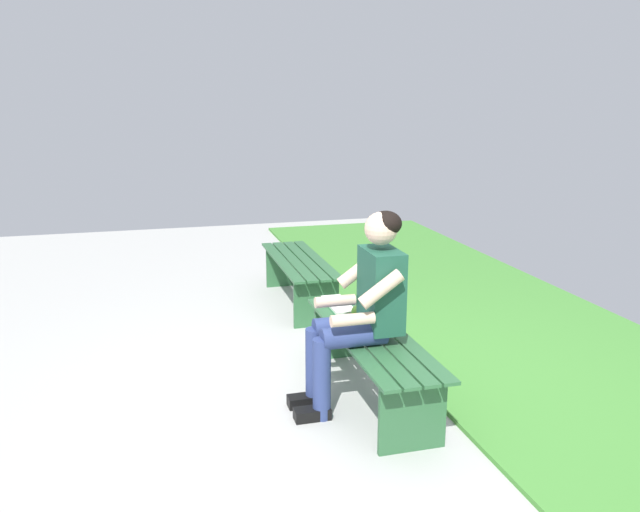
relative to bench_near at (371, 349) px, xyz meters
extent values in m
cube|color=#B2B2AD|center=(1.00, 1.00, -0.35)|extent=(10.00, 7.00, 0.04)
cube|color=#478C38|center=(1.00, -1.50, -0.32)|extent=(9.00, 2.26, 0.03)
cube|color=#2D6038|center=(0.00, -0.17, 0.10)|extent=(1.60, 0.10, 0.02)
cube|color=#2D6038|center=(0.00, -0.06, 0.10)|extent=(1.60, 0.10, 0.02)
cube|color=#2D6038|center=(0.00, 0.06, 0.10)|extent=(1.60, 0.10, 0.02)
cube|color=#2D6038|center=(0.00, 0.17, 0.10)|extent=(1.60, 0.10, 0.02)
cube|color=#2D6038|center=(-0.68, 0.00, -0.12)|extent=(0.03, 0.39, 0.42)
cube|color=#2D6038|center=(0.68, 0.00, -0.12)|extent=(0.03, 0.39, 0.42)
cube|color=#2D6038|center=(2.00, -0.17, 0.10)|extent=(1.49, 0.10, 0.02)
cube|color=#2D6038|center=(2.00, -0.06, 0.10)|extent=(1.49, 0.10, 0.02)
cube|color=#2D6038|center=(2.00, 0.06, 0.10)|extent=(1.49, 0.10, 0.02)
cube|color=#2D6038|center=(2.00, 0.17, 0.10)|extent=(1.49, 0.10, 0.02)
cube|color=#2D6038|center=(1.37, 0.00, -0.12)|extent=(0.03, 0.39, 0.42)
cube|color=#2D6038|center=(2.62, 0.00, -0.12)|extent=(0.03, 0.39, 0.42)
cube|color=#1E513D|center=(-0.10, -0.02, 0.43)|extent=(0.34, 0.20, 0.50)
sphere|color=beige|center=(-0.10, -0.01, 0.81)|extent=(0.20, 0.20, 0.20)
ellipsoid|color=black|center=(-0.10, -0.04, 0.84)|extent=(0.20, 0.19, 0.15)
cylinder|color=navy|center=(-0.19, 0.18, 0.18)|extent=(0.13, 0.40, 0.13)
cylinder|color=navy|center=(-0.01, 0.18, 0.18)|extent=(0.13, 0.40, 0.13)
cylinder|color=navy|center=(-0.19, 0.38, -0.08)|extent=(0.11, 0.11, 0.51)
cube|color=black|center=(-0.19, 0.44, -0.30)|extent=(0.10, 0.22, 0.07)
cylinder|color=navy|center=(-0.01, 0.38, -0.08)|extent=(0.11, 0.11, 0.51)
cube|color=black|center=(-0.01, 0.44, -0.30)|extent=(0.10, 0.22, 0.07)
cylinder|color=beige|center=(-0.31, 0.06, 0.50)|extent=(0.08, 0.28, 0.23)
cylinder|color=beige|center=(-0.28, 0.22, 0.32)|extent=(0.07, 0.26, 0.07)
cylinder|color=beige|center=(0.11, 0.06, 0.50)|extent=(0.08, 0.28, 0.23)
cylinder|color=beige|center=(0.08, 0.22, 0.32)|extent=(0.07, 0.26, 0.07)
sphere|color=#72B738|center=(0.32, -0.01, 0.15)|extent=(0.08, 0.08, 0.08)
cube|color=white|center=(0.47, 0.05, 0.12)|extent=(0.20, 0.15, 0.02)
cube|color=white|center=(0.68, 0.05, 0.12)|extent=(0.20, 0.15, 0.02)
cube|color=#33724C|center=(0.58, 0.05, 0.11)|extent=(0.41, 0.16, 0.01)
camera|label=1|loc=(-3.62, 1.32, 1.57)|focal=36.01mm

